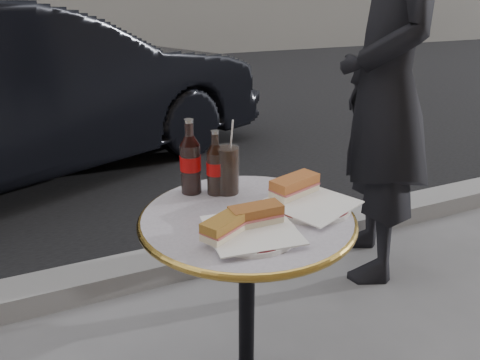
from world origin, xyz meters
name	(u,v)px	position (x,y,z in m)	size (l,w,h in m)	color
asphalt_road	(77,105)	(0.00, 5.00, 0.00)	(40.00, 8.00, 0.00)	black
curb	(171,264)	(0.00, 0.90, 0.05)	(40.00, 0.20, 0.12)	gray
bistro_table	(247,319)	(0.00, 0.00, 0.37)	(0.62, 0.62, 0.73)	#BAB2C4
plate_left	(251,233)	(-0.04, -0.11, 0.74)	(0.24, 0.24, 0.01)	white
plate_right	(310,205)	(0.19, -0.03, 0.74)	(0.24, 0.24, 0.01)	silver
sandwich_left_a	(225,227)	(-0.11, -0.11, 0.77)	(0.14, 0.06, 0.05)	#9B6827
sandwich_left_b	(256,216)	(-0.01, -0.09, 0.77)	(0.14, 0.07, 0.05)	#975526
sandwich_right	(295,187)	(0.18, 0.04, 0.77)	(0.16, 0.07, 0.05)	#B05F2C
cola_bottle_left	(190,156)	(-0.09, 0.22, 0.85)	(0.07, 0.07, 0.24)	black
cola_bottle_right	(215,163)	(-0.03, 0.18, 0.84)	(0.06, 0.06, 0.21)	black
cola_glass	(227,170)	(0.01, 0.17, 0.81)	(0.08, 0.08, 0.15)	black
parked_car	(19,93)	(-0.58, 2.67, 0.63)	(3.86, 1.34, 1.27)	black
pedestrian	(386,89)	(0.96, 0.57, 0.91)	(0.67, 0.44, 1.83)	black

